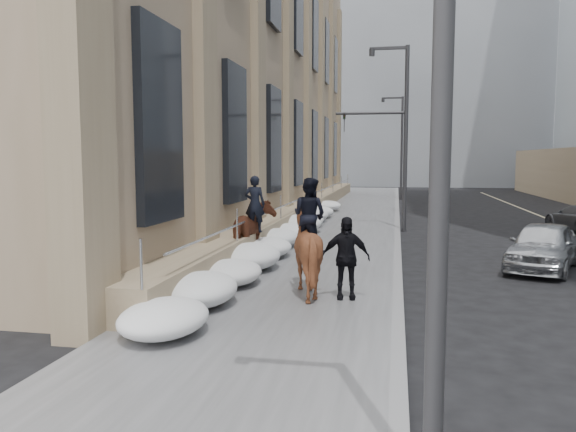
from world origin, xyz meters
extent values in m
plane|color=black|center=(0.00, 0.00, 0.00)|extent=(140.00, 140.00, 0.00)
cube|color=#505052|center=(0.00, 10.00, 0.06)|extent=(5.00, 80.00, 0.12)
cube|color=slate|center=(2.62, 10.00, 0.06)|extent=(0.24, 80.00, 0.12)
cube|color=#877258|center=(-5.30, 20.00, 9.00)|extent=(5.00, 44.00, 18.00)
cube|color=#857155|center=(-2.25, 20.00, 0.45)|extent=(1.10, 44.00, 0.90)
cylinder|color=silver|center=(-1.80, 20.00, 1.35)|extent=(0.06, 42.00, 0.06)
cube|color=#857155|center=(-2.85, 10.00, 8.10)|extent=(0.70, 1.20, 16.20)
cube|color=black|center=(-2.70, 13.00, 4.00)|extent=(0.20, 2.20, 4.50)
cube|color=slate|center=(4.00, 60.00, 14.00)|extent=(30.00, 12.00, 28.00)
cube|color=gray|center=(-6.00, 72.00, 10.00)|extent=(24.00, 12.00, 20.00)
cylinder|color=#2D2D30|center=(2.90, -6.00, 4.00)|extent=(0.18, 0.18, 8.00)
cylinder|color=#2D2D30|center=(2.90, 14.00, 4.00)|extent=(0.18, 0.18, 8.00)
cube|color=#2D2D30|center=(2.10, 14.00, 7.90)|extent=(1.60, 0.15, 0.12)
cylinder|color=#2D2D30|center=(1.40, 14.00, 7.75)|extent=(0.24, 0.24, 0.30)
cylinder|color=#2D2D30|center=(2.90, 34.00, 4.00)|extent=(0.18, 0.18, 8.00)
cube|color=#2D2D30|center=(2.10, 34.00, 7.90)|extent=(1.60, 0.15, 0.12)
cylinder|color=#2D2D30|center=(1.40, 34.00, 7.75)|extent=(0.24, 0.24, 0.30)
cylinder|color=#2D2D30|center=(3.00, 22.00, 3.00)|extent=(0.20, 0.20, 6.00)
cylinder|color=#2D2D30|center=(1.00, 22.00, 5.80)|extent=(4.00, 0.16, 0.16)
imported|color=black|center=(-0.50, 22.00, 5.30)|extent=(0.18, 0.22, 1.10)
ellipsoid|color=white|center=(-1.45, 0.00, 0.46)|extent=(1.50, 2.10, 0.68)
ellipsoid|color=white|center=(-1.40, 4.00, 0.48)|extent=(1.60, 2.20, 0.72)
ellipsoid|color=white|center=(-1.50, 8.00, 0.44)|extent=(1.40, 2.00, 0.64)
ellipsoid|color=white|center=(-1.35, 12.00, 0.50)|extent=(1.70, 2.30, 0.76)
ellipsoid|color=white|center=(-1.45, 16.00, 0.45)|extent=(1.50, 2.10, 0.66)
imported|color=#482315|center=(-1.69, 5.38, 1.01)|extent=(1.06, 2.15, 1.78)
imported|color=black|center=(-1.69, 5.53, 1.82)|extent=(0.65, 0.44, 1.72)
imported|color=#4A2615|center=(0.55, 1.50, 1.09)|extent=(2.17, 2.26, 1.94)
imported|color=black|center=(0.55, 1.65, 1.89)|extent=(1.04, 0.95, 1.72)
imported|color=black|center=(1.48, 1.16, 1.03)|extent=(1.11, 0.59, 1.81)
imported|color=#A8ACB0|center=(6.72, 6.08, 0.69)|extent=(3.04, 4.38, 1.38)
camera|label=1|loc=(2.54, -10.96, 3.18)|focal=35.00mm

